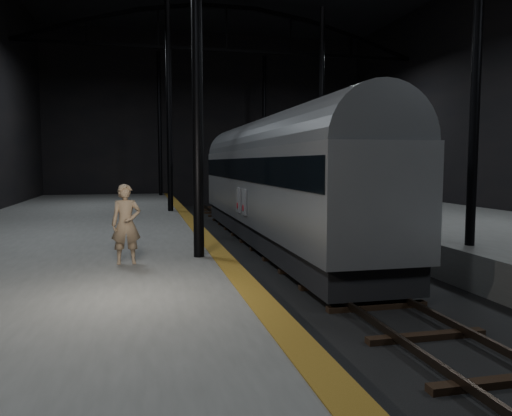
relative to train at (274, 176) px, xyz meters
name	(u,v)px	position (x,y,z in m)	size (l,w,h in m)	color
ground	(297,259)	(0.00, -3.06, -2.80)	(44.00, 44.00, 0.00)	black
platform_left	(65,254)	(-7.50, -3.06, -2.30)	(9.00, 43.80, 1.00)	#565653
platform_right	(487,238)	(7.50, -3.06, -2.30)	(9.00, 43.80, 1.00)	#565653
tactile_strip	(202,233)	(-3.25, -3.06, -1.79)	(0.50, 43.80, 0.01)	brown
track	(297,257)	(0.00, -3.06, -2.73)	(2.40, 43.00, 0.24)	#3F3328
train	(274,176)	(0.00, 0.00, 0.00)	(2.81, 18.75, 5.01)	#AAACB2
woman	(126,224)	(-5.51, -7.55, -0.88)	(0.67, 0.44, 1.83)	tan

